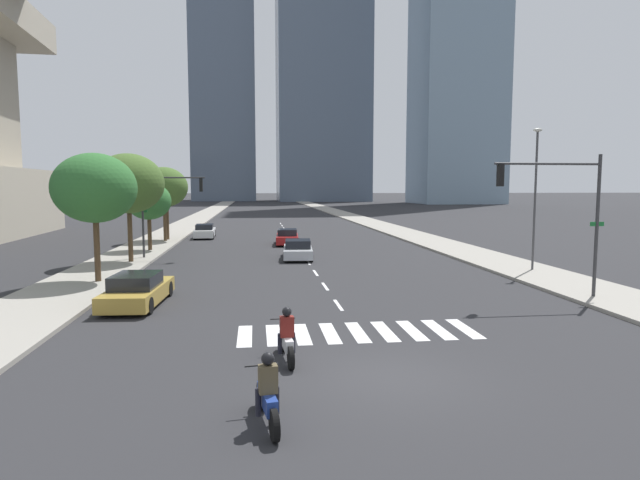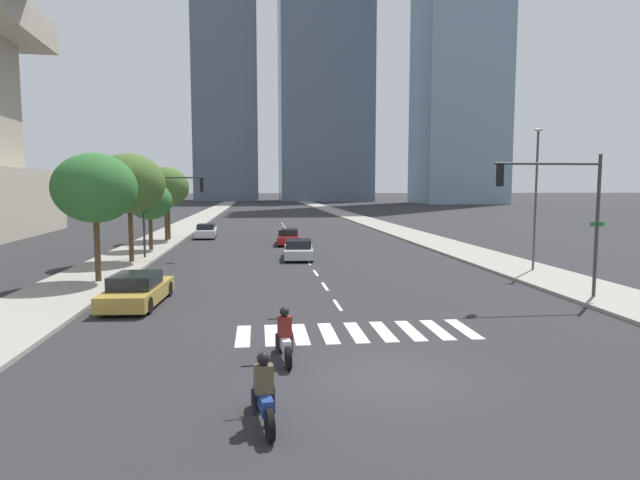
% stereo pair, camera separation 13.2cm
% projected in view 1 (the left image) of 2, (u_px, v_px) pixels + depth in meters
% --- Properties ---
extents(ground_plane, '(800.00, 800.00, 0.00)m').
position_uv_depth(ground_plane, '(389.00, 377.00, 13.10)').
color(ground_plane, '#28282B').
extents(sidewalk_east, '(4.00, 260.00, 0.15)m').
position_uv_depth(sidewalk_east, '(435.00, 243.00, 44.12)').
color(sidewalk_east, gray).
rests_on(sidewalk_east, ground).
extents(sidewalk_west, '(4.00, 260.00, 0.15)m').
position_uv_depth(sidewalk_west, '(147.00, 246.00, 41.33)').
color(sidewalk_west, gray).
rests_on(sidewalk_west, ground).
extents(crosswalk_near, '(7.65, 2.47, 0.01)m').
position_uv_depth(crosswalk_near, '(358.00, 332.00, 17.16)').
color(crosswalk_near, silver).
rests_on(crosswalk_near, ground).
extents(lane_divider_center, '(0.14, 50.00, 0.01)m').
position_uv_depth(lane_divider_center, '(294.00, 243.00, 44.81)').
color(lane_divider_center, silver).
rests_on(lane_divider_center, ground).
extents(motorcycle_lead, '(0.70, 2.07, 1.49)m').
position_uv_depth(motorcycle_lead, '(267.00, 396.00, 10.43)').
color(motorcycle_lead, black).
rests_on(motorcycle_lead, ground).
extents(motorcycle_trailing, '(0.70, 2.12, 1.49)m').
position_uv_depth(motorcycle_trailing, '(287.00, 339.00, 14.31)').
color(motorcycle_trailing, black).
rests_on(motorcycle_trailing, ground).
extents(sedan_silver_0, '(2.12, 4.67, 1.26)m').
position_uv_depth(sedan_silver_0, '(298.00, 250.00, 34.73)').
color(sedan_silver_0, '#B7BABF').
rests_on(sedan_silver_0, ground).
extents(sedan_white_1, '(1.85, 4.64, 1.27)m').
position_uv_depth(sedan_white_1, '(205.00, 231.00, 48.96)').
color(sedan_white_1, silver).
rests_on(sedan_white_1, ground).
extents(sedan_red_2, '(1.99, 4.56, 1.26)m').
position_uv_depth(sedan_red_2, '(287.00, 237.00, 43.36)').
color(sedan_red_2, maroon).
rests_on(sedan_red_2, ground).
extents(sedan_gold_3, '(2.15, 4.90, 1.28)m').
position_uv_depth(sedan_gold_3, '(138.00, 290.00, 21.03)').
color(sedan_gold_3, '#B28E38').
rests_on(sedan_gold_3, ground).
extents(traffic_signal_near, '(4.78, 0.28, 5.83)m').
position_uv_depth(traffic_signal_near, '(560.00, 199.00, 21.51)').
color(traffic_signal_near, '#333335').
rests_on(traffic_signal_near, sidewalk_east).
extents(traffic_signal_far, '(4.26, 0.28, 5.51)m').
position_uv_depth(traffic_signal_far, '(166.00, 199.00, 34.12)').
color(traffic_signal_far, '#333335').
rests_on(traffic_signal_far, sidewalk_west).
extents(street_lamp_east, '(0.50, 0.24, 7.66)m').
position_uv_depth(street_lamp_east, '(535.00, 189.00, 28.86)').
color(street_lamp_east, '#3F3F42').
rests_on(street_lamp_east, sidewalk_east).
extents(street_tree_nearest, '(3.89, 3.89, 6.11)m').
position_uv_depth(street_tree_nearest, '(94.00, 188.00, 25.21)').
color(street_tree_nearest, '#4C3823').
rests_on(street_tree_nearest, sidewalk_west).
extents(street_tree_second, '(4.22, 4.22, 6.52)m').
position_uv_depth(street_tree_second, '(128.00, 184.00, 31.98)').
color(street_tree_second, '#4C3823').
rests_on(street_tree_second, sidewalk_west).
extents(street_tree_third, '(3.15, 3.15, 4.86)m').
position_uv_depth(street_tree_third, '(149.00, 201.00, 38.02)').
color(street_tree_third, '#4C3823').
rests_on(street_tree_third, sidewalk_west).
extents(street_tree_fourth, '(3.93, 3.93, 6.18)m').
position_uv_depth(street_tree_fourth, '(164.00, 187.00, 44.50)').
color(street_tree_fourth, '#4C3823').
rests_on(street_tree_fourth, sidewalk_west).
extents(street_tree_fifth, '(2.84, 2.84, 5.23)m').
position_uv_depth(street_tree_fifth, '(167.00, 193.00, 45.75)').
color(street_tree_fifth, '#4C3823').
rests_on(street_tree_fifth, sidewalk_west).
extents(office_tower_left_skyline, '(21.06, 25.66, 114.25)m').
position_uv_depth(office_tower_left_skyline, '(223.00, 34.00, 181.49)').
color(office_tower_left_skyline, slate).
rests_on(office_tower_left_skyline, ground).
extents(office_tower_center_skyline, '(29.69, 24.82, 101.36)m').
position_uv_depth(office_tower_center_skyline, '(322.00, 64.00, 176.10)').
color(office_tower_center_skyline, slate).
rests_on(office_tower_center_skyline, ground).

